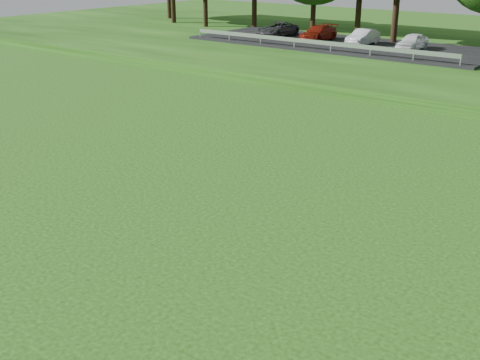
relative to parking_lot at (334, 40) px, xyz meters
The scene contains 1 object.
parking_lot is the anchor object (origin of this frame).
Camera 1 is at (-0.70, -10.28, 7.63)m, focal length 45.00 mm.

